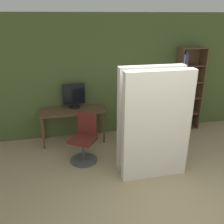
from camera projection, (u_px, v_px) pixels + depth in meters
wall_back at (123, 76)px, 5.66m from camera, size 8.00×0.06×2.70m
desk at (73, 114)px, 5.39m from camera, size 1.40×0.58×0.73m
monitor at (74, 96)px, 5.40m from camera, size 0.48×0.25×0.54m
office_chair at (84, 142)px, 4.75m from camera, size 0.61×0.61×0.93m
bookshelf at (185, 94)px, 5.97m from camera, size 0.60×0.34×1.96m
mattress_near at (157, 127)px, 4.07m from camera, size 1.14×0.19×1.88m
mattress_far at (150, 119)px, 4.38m from camera, size 1.14×0.19×1.88m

